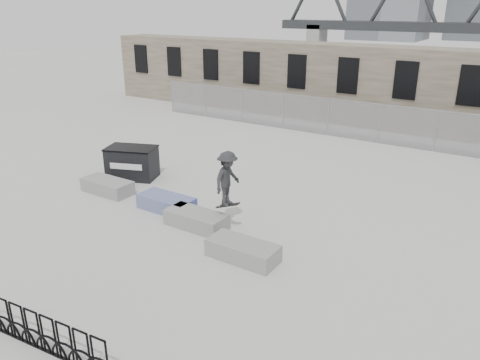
% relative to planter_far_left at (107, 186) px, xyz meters
% --- Properties ---
extents(ground, '(120.00, 120.00, 0.00)m').
position_rel_planter_far_left_xyz_m(ground, '(3.60, -0.24, -0.27)').
color(ground, beige).
rests_on(ground, ground).
extents(stone_wall, '(36.00, 2.58, 4.50)m').
position_rel_planter_far_left_xyz_m(stone_wall, '(3.60, 16.00, 1.98)').
color(stone_wall, '#685E4C').
rests_on(stone_wall, ground).
extents(chainlink_fence, '(22.06, 0.06, 2.02)m').
position_rel_planter_far_left_xyz_m(chainlink_fence, '(3.60, 12.26, 0.76)').
color(chainlink_fence, gray).
rests_on(chainlink_fence, ground).
extents(planter_far_left, '(2.00, 0.90, 0.51)m').
position_rel_planter_far_left_xyz_m(planter_far_left, '(0.00, 0.00, 0.00)').
color(planter_far_left, gray).
rests_on(planter_far_left, ground).
extents(planter_center_left, '(2.00, 0.90, 0.51)m').
position_rel_planter_far_left_xyz_m(planter_center_left, '(2.93, 0.01, 0.00)').
color(planter_center_left, '#35429F').
rests_on(planter_center_left, ground).
extents(planter_center_right, '(2.00, 0.90, 0.51)m').
position_rel_planter_far_left_xyz_m(planter_center_right, '(4.60, -0.47, 0.00)').
color(planter_center_right, gray).
rests_on(planter_center_right, ground).
extents(planter_offset, '(2.00, 0.90, 0.51)m').
position_rel_planter_far_left_xyz_m(planter_offset, '(6.93, -1.35, 0.00)').
color(planter_offset, gray).
rests_on(planter_offset, ground).
extents(dumpster, '(2.26, 1.83, 1.29)m').
position_rel_planter_far_left_xyz_m(dumpster, '(-0.39, 1.70, 0.38)').
color(dumpster, black).
rests_on(dumpster, ground).
extents(bike_rack, '(4.47, 0.49, 0.90)m').
position_rel_planter_far_left_xyz_m(bike_rack, '(5.30, -6.71, 0.16)').
color(bike_rack, black).
rests_on(bike_rack, ground).
extents(skateboarder, '(0.79, 1.11, 1.88)m').
position_rel_planter_far_left_xyz_m(skateboarder, '(5.53, -0.05, 1.43)').
color(skateboarder, '#2A2A2C').
rests_on(skateboarder, ground).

